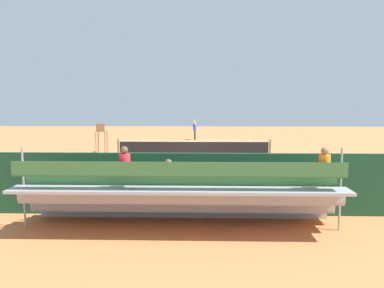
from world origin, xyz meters
name	(u,v)px	position (x,y,z in m)	size (l,w,h in m)	color
ground_plane	(194,155)	(0.00, 0.00, 0.00)	(60.00, 60.00, 0.00)	#D17542
court_line_markings	(194,155)	(0.00, -0.04, 0.00)	(10.10, 22.20, 0.01)	white
tennis_net	(194,148)	(0.00, 0.00, 0.50)	(10.30, 0.10, 1.07)	black
backdrop_wall	(183,184)	(0.00, 14.00, 1.00)	(18.00, 0.16, 2.00)	#194228
bleacher_stand	(182,196)	(-0.03, 15.34, 0.92)	(9.06, 2.40, 2.48)	#9EA0A5
umpire_chair	(101,136)	(6.20, 0.15, 1.31)	(0.67, 0.67, 2.14)	olive
courtside_bench	(249,193)	(-2.22, 13.27, 0.56)	(1.80, 0.40, 0.93)	#234C2D
equipment_bag	(205,204)	(-0.73, 13.40, 0.18)	(0.90, 0.36, 0.36)	black
tennis_player	(195,129)	(0.17, -10.89, 1.02)	(0.36, 0.53, 1.93)	black
tennis_racket	(190,140)	(0.56, -10.40, 0.01)	(0.58, 0.34, 0.03)	black
tennis_ball_near	(173,141)	(2.09, -9.04, 0.03)	(0.07, 0.07, 0.07)	#CCDB33
line_judge	(92,178)	(3.16, 13.22, 1.02)	(0.41, 0.55, 1.93)	#232328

